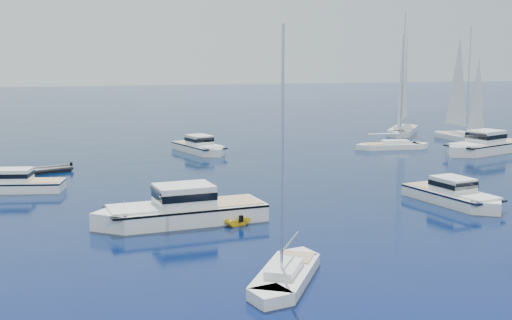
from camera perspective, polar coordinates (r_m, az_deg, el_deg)
The scene contains 12 objects.
ground at distance 34.78m, azimuth 16.50°, elevation -10.64°, with size 400.00×400.00×0.00m, color #080F53.
motor_cruiser_right at distance 54.30m, azimuth 16.08°, elevation -3.50°, with size 2.98×9.75×2.56m, color silver, non-canonical shape.
motor_cruiser_centre at distance 46.85m, azimuth -6.26°, elevation -5.18°, with size 3.86×12.60×3.31m, color silver, non-canonical shape.
motor_cruiser_far_l at distance 60.19m, azimuth -19.52°, elevation -2.45°, with size 2.80×9.15×2.40m, color white, non-canonical shape.
motor_cruiser_distant at distance 81.90m, azimuth 18.37°, elevation 0.57°, with size 3.79×12.40×3.26m, color white, non-canonical shape.
motor_cruiser_horizon at distance 78.32m, azimuth -4.66°, elevation 0.63°, with size 2.93×9.57×2.51m, color white, non-canonical shape.
sailboat_fore at distance 35.21m, azimuth 2.48°, elevation -10.01°, with size 2.34×9.00×13.23m, color silver, non-canonical shape.
sailboat_centre at distance 82.51m, azimuth 11.22°, elevation 0.92°, with size 2.44×9.39×13.81m, color white, non-canonical shape.
sailboat_sails_r at distance 92.74m, azimuth 16.58°, elevation 1.61°, with size 2.66×10.23×15.04m, color white, non-canonical shape.
sailboat_sails_far at distance 98.02m, azimuth 12.07°, elevation 2.17°, with size 3.08×11.85×17.42m, color silver, non-canonical shape.
tender_yellow at distance 47.05m, azimuth -2.49°, elevation -5.08°, with size 1.96×3.56×0.95m, color #DA9D0C, non-canonical shape.
tender_grey_far at distance 68.57m, azimuth -16.67°, elevation -0.94°, with size 2.20×4.09×0.95m, color black, non-canonical shape.
Camera 1 is at (-16.75, -28.21, 11.54)m, focal length 48.23 mm.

